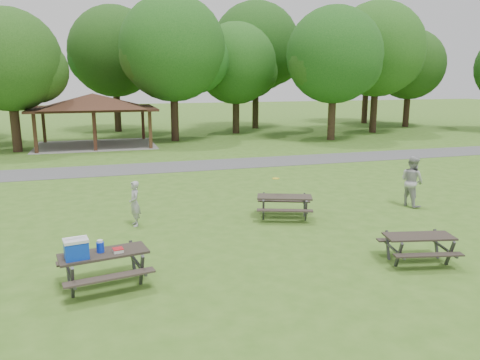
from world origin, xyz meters
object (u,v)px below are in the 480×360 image
(picnic_table_middle, at_px, (284,201))
(frisbee_catcher, at_px, (412,181))
(picnic_table_near, at_px, (95,256))
(frisbee_thrower, at_px, (135,204))

(picnic_table_middle, relative_size, frisbee_catcher, 1.20)
(picnic_table_near, height_order, frisbee_catcher, frisbee_catcher)
(picnic_table_near, xyz_separation_m, frisbee_catcher, (11.63, 4.09, 0.16))
(picnic_table_near, distance_m, frisbee_thrower, 4.79)
(picnic_table_near, xyz_separation_m, picnic_table_middle, (6.34, 3.98, -0.20))
(picnic_table_near, height_order, frisbee_thrower, frisbee_thrower)
(picnic_table_near, relative_size, frisbee_catcher, 1.17)
(picnic_table_near, height_order, picnic_table_middle, picnic_table_near)
(frisbee_thrower, distance_m, frisbee_catcher, 10.40)
(picnic_table_near, distance_m, frisbee_catcher, 12.33)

